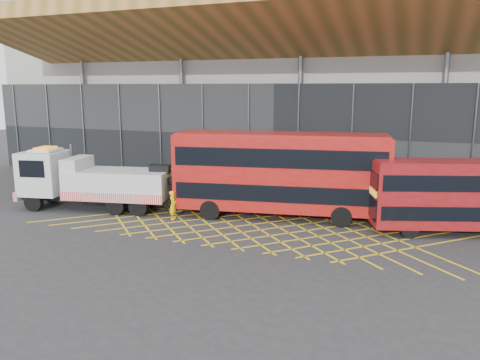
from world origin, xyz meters
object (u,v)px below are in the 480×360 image
at_px(recovery_truck, 90,181).
at_px(bus_second, 465,194).
at_px(bus_towed, 280,171).
at_px(worker, 173,205).

height_order(recovery_truck, bus_second, recovery_truck).
relative_size(recovery_truck, bus_towed, 0.91).
height_order(recovery_truck, bus_towed, bus_towed).
xyz_separation_m(recovery_truck, bus_towed, (11.89, 2.39, 0.97)).
distance_m(recovery_truck, worker, 6.20).
height_order(recovery_truck, worker, recovery_truck).
relative_size(recovery_truck, bus_second, 1.17).
distance_m(recovery_truck, bus_towed, 12.16).
xyz_separation_m(bus_towed, bus_second, (10.06, 0.44, -0.64)).
bearing_deg(bus_second, bus_towed, 163.96).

